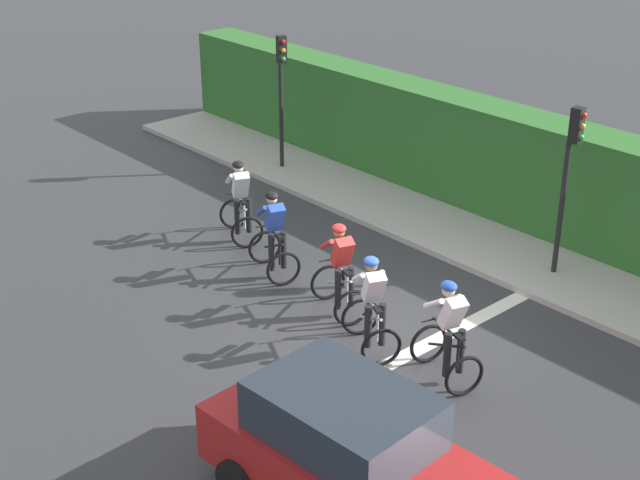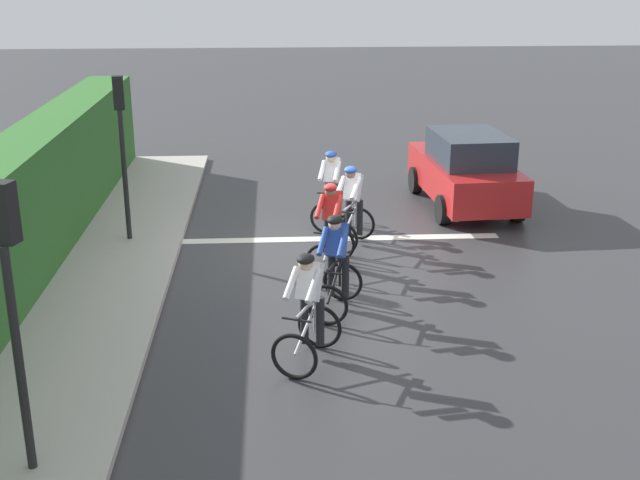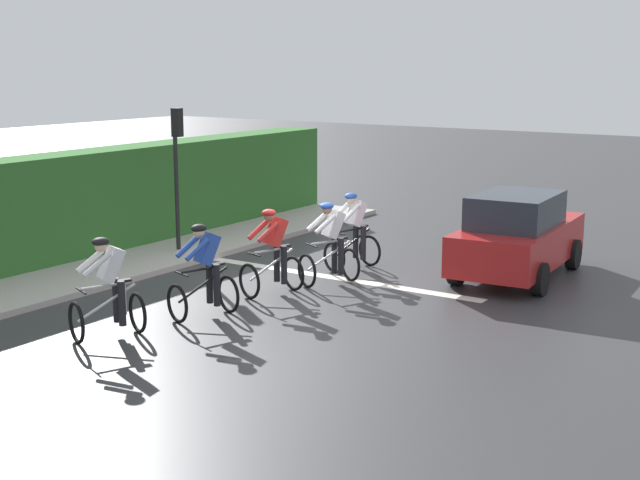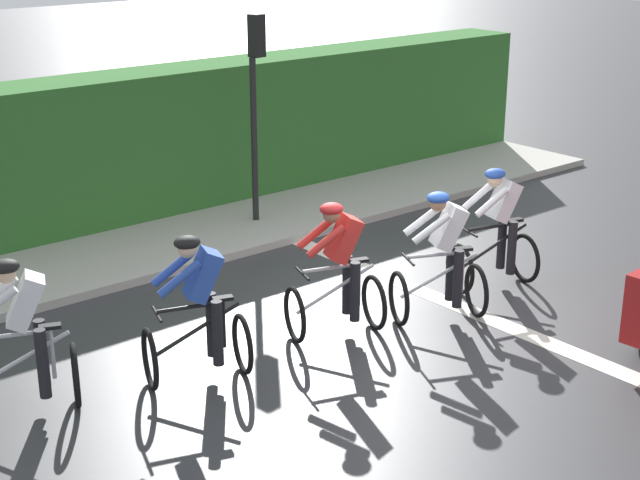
{
  "view_description": "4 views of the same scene",
  "coord_description": "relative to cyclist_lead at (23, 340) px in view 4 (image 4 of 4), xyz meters",
  "views": [
    {
      "loc": [
        -9.44,
        -9.34,
        7.91
      ],
      "look_at": [
        0.01,
        1.3,
        1.28
      ],
      "focal_mm": 51.06,
      "sensor_mm": 36.0,
      "label": 1
    },
    {
      "loc": [
        1.12,
        14.86,
        5.4
      ],
      "look_at": [
        0.32,
        1.21,
        0.7
      ],
      "focal_mm": 45.69,
      "sensor_mm": 36.0,
      "label": 2
    },
    {
      "loc": [
        -9.7,
        14.06,
        4.39
      ],
      "look_at": [
        -0.55,
        0.2,
        1.02
      ],
      "focal_mm": 49.78,
      "sensor_mm": 36.0,
      "label": 3
    },
    {
      "loc": [
        -7.87,
        7.75,
        4.87
      ],
      "look_at": [
        0.6,
        0.7,
        1.03
      ],
      "focal_mm": 53.87,
      "sensor_mm": 36.0,
      "label": 4
    }
  ],
  "objects": [
    {
      "name": "ground_plane",
      "position": [
        -0.67,
        -4.48,
        -0.8
      ],
      "size": [
        80.0,
        80.0,
        0.0
      ],
      "primitive_type": "plane",
      "color": "#333335"
    },
    {
      "name": "sidewalk_kerb",
      "position": [
        3.71,
        -2.48,
        -0.74
      ],
      "size": [
        2.8,
        20.24,
        0.12
      ],
      "primitive_type": "cube",
      "color": "#ADA89E",
      "rests_on": "ground"
    },
    {
      "name": "stone_wall_low",
      "position": [
        4.61,
        -2.48,
        -0.53
      ],
      "size": [
        0.44,
        20.24,
        0.53
      ],
      "primitive_type": "cube",
      "color": "tan",
      "rests_on": "ground"
    },
    {
      "name": "hedge_wall",
      "position": [
        4.91,
        -2.48,
        0.4
      ],
      "size": [
        1.1,
        20.24,
        2.4
      ],
      "primitive_type": "cube",
      "color": "#2D6628",
      "rests_on": "ground"
    },
    {
      "name": "road_marking_stop_line",
      "position": [
        -0.67,
        -5.37,
        -0.79
      ],
      "size": [
        7.0,
        0.3,
        0.01
      ],
      "primitive_type": "cube",
      "color": "silver",
      "rests_on": "ground"
    },
    {
      "name": "cyclist_lead",
      "position": [
        0.0,
        0.0,
        0.0
      ],
      "size": [
        1.05,
        1.26,
        1.66
      ],
      "color": "black",
      "rests_on": "ground"
    },
    {
      "name": "cyclist_second",
      "position": [
        -0.52,
        -1.73,
        0.0
      ],
      "size": [
        0.99,
        1.24,
        1.66
      ],
      "color": "black",
      "rests_on": "ground"
    },
    {
      "name": "cyclist_mid",
      "position": [
        -0.59,
        -3.63,
        0.0
      ],
      "size": [
        0.99,
        1.24,
        1.66
      ],
      "color": "black",
      "rests_on": "ground"
    },
    {
      "name": "cyclist_fourth",
      "position": [
        -1.08,
        -4.89,
        0.0
      ],
      "size": [
        1.08,
        1.27,
        1.66
      ],
      "color": "black",
      "rests_on": "ground"
    },
    {
      "name": "cyclist_trailing",
      "position": [
        -0.78,
        -6.25,
        0.0
      ],
      "size": [
        0.96,
        1.23,
        1.66
      ],
      "color": "black",
      "rests_on": "ground"
    },
    {
      "name": "traffic_light_near_crossing",
      "position": [
        3.37,
        -5.36,
        1.43
      ],
      "size": [
        0.22,
        0.31,
        3.34
      ],
      "color": "black",
      "rests_on": "ground"
    }
  ]
}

